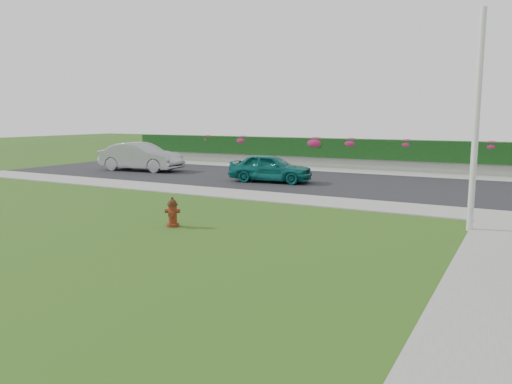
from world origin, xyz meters
The scene contains 16 objects.
ground centered at (0.00, 0.00, 0.00)m, with size 120.00×120.00×0.00m, color black.
street_far centered at (-5.00, 14.00, 0.02)m, with size 26.00×8.00×0.04m, color black.
sidewalk_far centered at (-6.00, 9.00, 0.02)m, with size 24.00×2.00×0.04m, color gray.
sidewalk_beyond centered at (-1.00, 19.00, 0.02)m, with size 34.00×2.00×0.04m, color gray.
retaining_wall centered at (-1.00, 20.50, 0.30)m, with size 34.00×0.40×0.60m, color gray.
hedge centered at (-1.00, 20.60, 1.15)m, with size 32.00×0.90×1.10m, color black.
fire_hydrant centered at (-1.12, 3.32, 0.38)m, with size 0.41×0.40×0.80m.
sedan_teal centered at (-2.95, 12.72, 0.68)m, with size 1.51×3.74×1.27m, color #0C5C56.
sedan_silver centered at (-11.31, 13.57, 0.80)m, with size 1.61×4.62×1.52m, color #96999D.
utility_pole centered at (6.00, 6.67, 2.81)m, with size 0.16×0.16×5.62m, color silver.
flower_clump_a centered at (-11.61, 20.50, 1.48)m, with size 1.12×0.72×0.56m, color #B61F62.
flower_clump_b centered at (-8.88, 20.50, 1.45)m, with size 1.25×0.80×0.62m, color #B61F62.
flower_clump_c centered at (-3.88, 20.50, 1.42)m, with size 1.41×0.91×0.71m, color #B61F62.
flower_clump_d centered at (-1.72, 20.50, 1.45)m, with size 1.25×0.80×0.63m, color #B61F62.
flower_clump_e centered at (1.39, 20.50, 1.47)m, with size 1.17×0.75×0.59m, color #B61F62.
flower_clump_f centered at (5.55, 20.50, 1.47)m, with size 1.16×0.75×0.58m, color #B61F62.
Camera 1 is at (7.22, -7.20, 2.94)m, focal length 35.00 mm.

